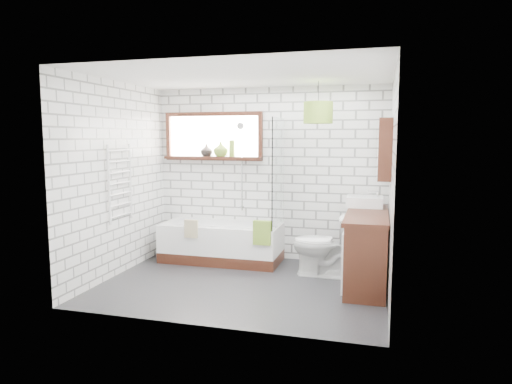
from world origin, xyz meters
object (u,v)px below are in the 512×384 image
(vanity, at_px, (367,248))
(basin, at_px, (365,201))
(toilet, at_px, (324,245))
(bathtub, at_px, (222,242))
(pendant, at_px, (318,113))

(vanity, xyz_separation_m, basin, (-0.06, 0.50, 0.51))
(toilet, bearing_deg, bathtub, -100.51)
(basin, bearing_deg, toilet, -146.91)
(pendant, bearing_deg, toilet, -49.36)
(vanity, distance_m, pendant, 1.82)
(bathtub, xyz_separation_m, basin, (2.00, -0.01, 0.67))
(basin, bearing_deg, pendant, -163.33)
(toilet, distance_m, pendant, 1.70)
(bathtub, xyz_separation_m, toilet, (1.51, -0.33, 0.13))
(vanity, bearing_deg, bathtub, 166.16)
(toilet, bearing_deg, vanity, 73.26)
(basin, distance_m, pendant, 1.31)
(toilet, bearing_deg, pendant, -137.72)
(basin, bearing_deg, bathtub, 179.79)
(vanity, relative_size, toilet, 1.88)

